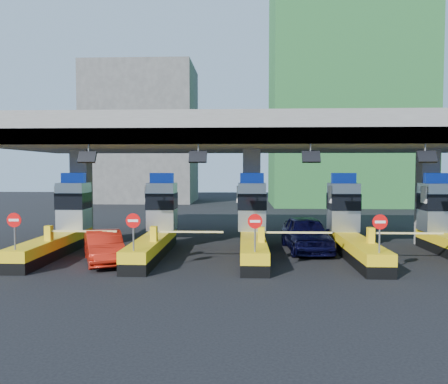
{
  "coord_description": "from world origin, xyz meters",
  "views": [
    {
      "loc": [
        -0.5,
        -22.26,
        4.36
      ],
      "look_at": [
        -1.46,
        0.0,
        3.19
      ],
      "focal_mm": 35.0,
      "sensor_mm": 36.0,
      "label": 1
    }
  ],
  "objects": [
    {
      "name": "ground",
      "position": [
        0.0,
        0.0,
        0.0
      ],
      "size": [
        120.0,
        120.0,
        0.0
      ],
      "primitive_type": "plane",
      "color": "black",
      "rests_on": "ground"
    },
    {
      "name": "toll_canopy",
      "position": [
        0.0,
        2.87,
        6.13
      ],
      "size": [
        28.0,
        12.09,
        7.0
      ],
      "color": "slate",
      "rests_on": "ground"
    },
    {
      "name": "toll_lane_far_left",
      "position": [
        -10.0,
        0.28,
        1.4
      ],
      "size": [
        4.43,
        8.0,
        4.16
      ],
      "color": "black",
      "rests_on": "ground"
    },
    {
      "name": "toll_lane_left",
      "position": [
        -5.0,
        0.28,
        1.4
      ],
      "size": [
        4.43,
        8.0,
        4.16
      ],
      "color": "black",
      "rests_on": "ground"
    },
    {
      "name": "toll_lane_center",
      "position": [
        0.0,
        0.28,
        1.4
      ],
      "size": [
        4.43,
        8.0,
        4.16
      ],
      "color": "black",
      "rests_on": "ground"
    },
    {
      "name": "toll_lane_right",
      "position": [
        5.0,
        0.28,
        1.4
      ],
      "size": [
        4.43,
        8.0,
        4.16
      ],
      "color": "black",
      "rests_on": "ground"
    },
    {
      "name": "bg_building_scaffold",
      "position": [
        12.0,
        32.0,
        14.0
      ],
      "size": [
        18.0,
        12.0,
        28.0
      ],
      "primitive_type": "cube",
      "color": "#1E5926",
      "rests_on": "ground"
    },
    {
      "name": "bg_building_concrete",
      "position": [
        -14.0,
        36.0,
        9.0
      ],
      "size": [
        14.0,
        10.0,
        18.0
      ],
      "primitive_type": "cube",
      "color": "#4C4C49",
      "rests_on": "ground"
    },
    {
      "name": "van",
      "position": [
        2.89,
        1.02,
        0.93
      ],
      "size": [
        2.47,
        5.55,
        1.85
      ],
      "primitive_type": "imported",
      "rotation": [
        0.0,
        0.0,
        0.05
      ],
      "color": "black",
      "rests_on": "ground"
    },
    {
      "name": "red_car",
      "position": [
        -6.99,
        -2.3,
        0.74
      ],
      "size": [
        3.21,
        4.74,
        1.48
      ],
      "primitive_type": "imported",
      "rotation": [
        0.0,
        0.0,
        0.41
      ],
      "color": "#B31B0D",
      "rests_on": "ground"
    }
  ]
}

